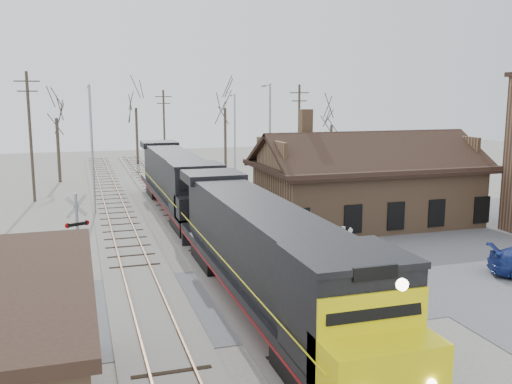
% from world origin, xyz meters
% --- Properties ---
extents(ground, '(140.00, 140.00, 0.00)m').
position_xyz_m(ground, '(0.00, 0.00, 0.00)').
color(ground, gray).
rests_on(ground, ground).
extents(road, '(60.00, 9.00, 0.03)m').
position_xyz_m(road, '(0.00, 0.00, 0.01)').
color(road, '#59595E').
rests_on(road, ground).
extents(track_main, '(3.40, 90.00, 0.24)m').
position_xyz_m(track_main, '(0.00, 15.00, 0.07)').
color(track_main, gray).
rests_on(track_main, ground).
extents(track_siding, '(3.40, 90.00, 0.24)m').
position_xyz_m(track_siding, '(-4.50, 15.00, 0.07)').
color(track_siding, gray).
rests_on(track_siding, ground).
extents(depot, '(15.20, 9.31, 7.90)m').
position_xyz_m(depot, '(11.99, 12.00, 2.41)').
color(depot, '#926B4B').
rests_on(depot, ground).
extents(locomotive_lead, '(3.15, 21.07, 4.68)m').
position_xyz_m(locomotive_lead, '(0.00, -2.25, 2.46)').
color(locomotive_lead, black).
rests_on(locomotive_lead, ground).
extents(locomotive_trailing, '(3.15, 21.07, 4.43)m').
position_xyz_m(locomotive_trailing, '(0.00, 19.09, 2.46)').
color(locomotive_trailing, black).
rests_on(locomotive_trailing, ground).
extents(crossbuck_near, '(1.11, 0.57, 4.18)m').
position_xyz_m(crossbuck_near, '(2.05, -4.77, 1.95)').
color(crossbuck_near, '#A5A8AD').
rests_on(crossbuck_near, ground).
extents(crossbuck_far, '(1.14, 0.58, 4.29)m').
position_xyz_m(crossbuck_far, '(-7.24, 4.88, 2.00)').
color(crossbuck_far, '#A5A8AD').
rests_on(crossbuck_far, ground).
extents(streetlight_a, '(0.25, 2.04, 9.60)m').
position_xyz_m(streetlight_a, '(-6.04, 20.49, 5.34)').
color(streetlight_a, '#A5A8AD').
rests_on(streetlight_a, ground).
extents(streetlight_b, '(0.25, 2.04, 9.73)m').
position_xyz_m(streetlight_b, '(7.65, 20.18, 5.41)').
color(streetlight_b, '#A5A8AD').
rests_on(streetlight_b, ground).
extents(streetlight_c, '(0.25, 2.04, 8.93)m').
position_xyz_m(streetlight_c, '(8.19, 32.83, 5.00)').
color(streetlight_c, '#A5A8AD').
rests_on(streetlight_c, ground).
extents(utility_pole_a, '(2.00, 0.24, 10.75)m').
position_xyz_m(utility_pole_a, '(-10.72, 27.36, 5.61)').
color(utility_pole_a, '#382D23').
rests_on(utility_pole_a, ground).
extents(utility_pole_b, '(2.00, 0.24, 9.39)m').
position_xyz_m(utility_pole_b, '(3.03, 46.17, 4.92)').
color(utility_pole_b, '#382D23').
rests_on(utility_pole_b, ground).
extents(utility_pole_c, '(2.00, 0.24, 9.84)m').
position_xyz_m(utility_pole_c, '(14.17, 30.21, 5.14)').
color(utility_pole_c, '#382D23').
rests_on(utility_pole_c, ground).
extents(tree_b, '(4.35, 4.35, 10.66)m').
position_xyz_m(tree_b, '(-8.95, 38.10, 7.59)').
color(tree_b, '#382D23').
rests_on(tree_b, ground).
extents(tree_c, '(4.79, 4.79, 11.75)m').
position_xyz_m(tree_c, '(0.16, 50.21, 8.37)').
color(tree_c, '#382D23').
rests_on(tree_c, ground).
extents(tree_d, '(4.88, 4.88, 11.96)m').
position_xyz_m(tree_d, '(9.45, 41.53, 8.52)').
color(tree_d, '#382D23').
rests_on(tree_d, ground).
extents(tree_e, '(3.49, 3.49, 8.56)m').
position_xyz_m(tree_e, '(22.31, 40.11, 6.08)').
color(tree_e, '#382D23').
rests_on(tree_e, ground).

